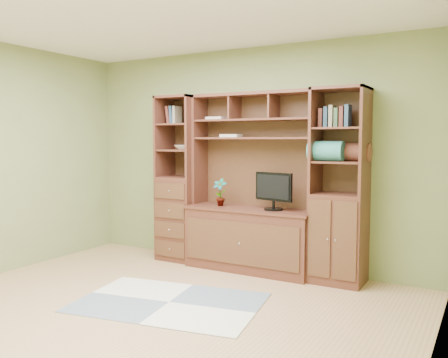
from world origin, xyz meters
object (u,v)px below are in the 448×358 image
Objects in this scene: right_tower at (339,186)px; left_tower at (180,179)px; center_hutch at (250,182)px; monitor at (274,184)px.

left_tower is at bearing 180.00° from right_tower.
center_hutch is 0.31m from monitor.
left_tower is 1.00× the size of right_tower.
left_tower is at bearing -172.14° from monitor.
right_tower is at bearing 2.23° from center_hutch.
left_tower is (-1.00, 0.04, 0.00)m from center_hutch.
monitor is (0.31, -0.03, -0.01)m from center_hutch.
left_tower is 3.55× the size of monitor.
center_hutch reaches higher than monitor.
right_tower is at bearing 17.12° from monitor.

